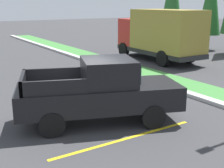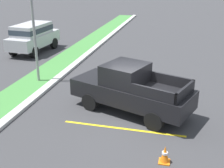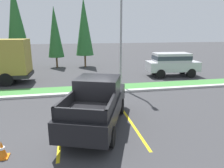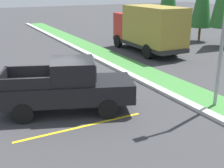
{
  "view_description": "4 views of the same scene",
  "coord_description": "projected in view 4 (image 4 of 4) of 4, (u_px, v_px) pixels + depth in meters",
  "views": [
    {
      "loc": [
        8.8,
        -4.44,
        3.81
      ],
      "look_at": [
        0.38,
        0.91,
        1.16
      ],
      "focal_mm": 49.14,
      "sensor_mm": 36.0,
      "label": 1
    },
    {
      "loc": [
        -10.92,
        -1.77,
        5.82
      ],
      "look_at": [
        0.76,
        1.18,
        1.13
      ],
      "focal_mm": 47.83,
      "sensor_mm": 36.0,
      "label": 2
    },
    {
      "loc": [
        -0.4,
        -7.95,
        4.03
      ],
      "look_at": [
        1.55,
        1.83,
        1.44
      ],
      "focal_mm": 33.05,
      "sensor_mm": 36.0,
      "label": 3
    },
    {
      "loc": [
        10.86,
        -3.11,
        4.77
      ],
      "look_at": [
        0.98,
        2.12,
        0.98
      ],
      "focal_mm": 46.65,
      "sensor_mm": 36.0,
      "label": 4
    }
  ],
  "objects": [
    {
      "name": "cargo_truck_distant",
      "position": [
        149.0,
        28.0,
        21.26
      ],
      "size": [
        6.85,
        2.63,
        3.4
      ],
      "color": "black",
      "rests_on": "ground"
    },
    {
      "name": "grass_median",
      "position": [
        172.0,
        84.0,
        14.7
      ],
      "size": [
        56.0,
        1.8,
        0.06
      ],
      "primitive_type": "cube",
      "color": "#42843D",
      "rests_on": "ground"
    },
    {
      "name": "street_light",
      "position": [
        224.0,
        4.0,
        10.74
      ],
      "size": [
        0.24,
        1.49,
        7.12
      ],
      "color": "gray",
      "rests_on": "ground"
    },
    {
      "name": "parking_line_far",
      "position": [
        82.0,
        127.0,
        10.35
      ],
      "size": [
        0.12,
        4.8,
        0.01
      ],
      "primitive_type": "cube",
      "color": "yellow",
      "rests_on": "ground"
    },
    {
      "name": "pickup_truck_main",
      "position": [
        67.0,
        87.0,
        11.32
      ],
      "size": [
        3.58,
        5.55,
        2.1
      ],
      "color": "black",
      "rests_on": "ground"
    },
    {
      "name": "traffic_cone",
      "position": [
        7.0,
        87.0,
        13.57
      ],
      "size": [
        0.36,
        0.36,
        0.6
      ],
      "color": "orange",
      "rests_on": "ground"
    },
    {
      "name": "parking_line_near",
      "position": [
        55.0,
        98.0,
        12.95
      ],
      "size": [
        0.12,
        4.8,
        0.01
      ],
      "primitive_type": "cube",
      "color": "yellow",
      "rests_on": "ground"
    },
    {
      "name": "curb_strip",
      "position": [
        155.0,
        87.0,
        14.2
      ],
      "size": [
        56.0,
        0.4,
        0.15
      ],
      "primitive_type": "cube",
      "color": "#B2B2AD",
      "rests_on": "ground"
    },
    {
      "name": "ground_plane",
      "position": [
        56.0,
        107.0,
        12.01
      ],
      "size": [
        120.0,
        120.0,
        0.0
      ],
      "primitive_type": "plane",
      "color": "#38383A"
    }
  ]
}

